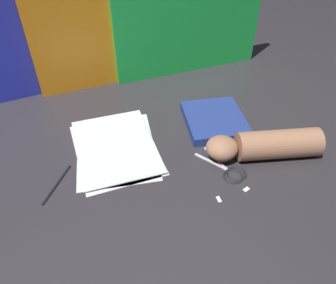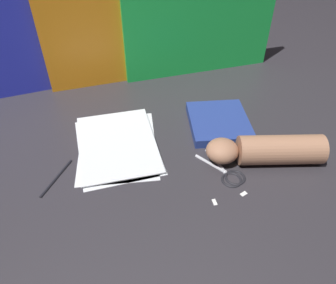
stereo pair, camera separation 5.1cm
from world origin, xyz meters
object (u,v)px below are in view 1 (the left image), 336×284
object	(u,v)px
scissors	(229,170)
hand_forearm	(265,145)
paper_stack	(116,147)
book_closed	(215,120)

from	to	relation	value
scissors	hand_forearm	size ratio (longest dim) A/B	0.49
paper_stack	scissors	size ratio (longest dim) A/B	2.00
hand_forearm	scissors	bearing A→B (deg)	-166.87
book_closed	paper_stack	bearing A→B (deg)	-174.73
paper_stack	book_closed	size ratio (longest dim) A/B	1.44
paper_stack	scissors	bearing A→B (deg)	-32.80
paper_stack	hand_forearm	size ratio (longest dim) A/B	0.99
paper_stack	scissors	xyz separation A→B (m)	(0.27, -0.18, -0.00)
paper_stack	hand_forearm	xyz separation A→B (m)	(0.39, -0.15, 0.04)
paper_stack	book_closed	xyz separation A→B (m)	(0.32, 0.03, 0.01)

